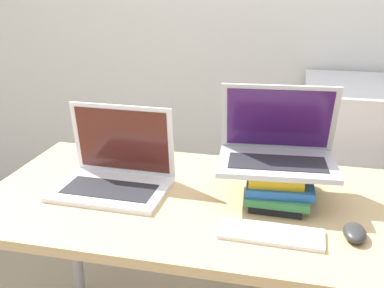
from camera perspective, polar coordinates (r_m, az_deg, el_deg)
desk at (r=1.49m, az=1.75°, el=-9.75°), size 1.44×0.74×0.75m
laptop_left at (r=1.52m, az=-9.72°, el=-3.57°), size 0.37×0.27×0.27m
book_stack at (r=1.45m, az=10.87°, el=-4.74°), size 0.22×0.28×0.11m
laptop_on_books at (r=1.42m, az=10.80°, el=-0.50°), size 0.38×0.27×0.25m
wireless_keyboard at (r=1.26m, az=10.02°, el=-11.16°), size 0.28×0.11×0.01m
mouse at (r=1.31m, az=19.96°, el=-10.52°), size 0.06×0.10×0.03m
mini_fridge at (r=2.28m, az=19.05°, el=-4.85°), size 0.46×0.62×0.98m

